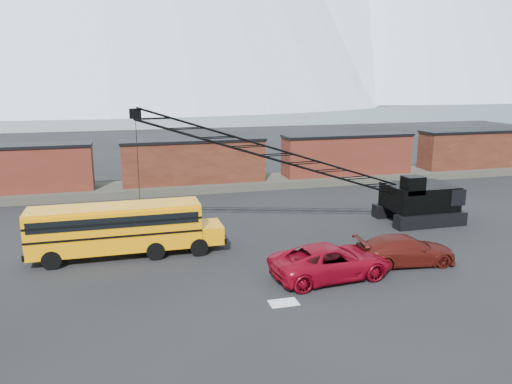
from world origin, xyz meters
TOP-DOWN VIEW (x-y plane):
  - ground at (0.00, 0.00)m, footprint 160.00×160.00m
  - gravel_berm at (0.00, 22.00)m, footprint 120.00×5.00m
  - boxcar_west_near at (-16.00, 22.00)m, footprint 13.70×3.10m
  - boxcar_mid at (0.00, 22.00)m, footprint 13.70×3.10m
  - boxcar_east_near at (16.00, 22.00)m, footprint 13.70×3.10m
  - boxcar_east_far at (32.00, 22.00)m, footprint 13.70×3.10m
  - snow_patch at (0.50, -4.00)m, footprint 1.40×0.90m
  - school_bus at (-6.88, 4.70)m, footprint 11.65×2.65m
  - red_pickup at (3.95, -1.67)m, footprint 6.93×3.70m
  - maroon_suv at (8.94, -0.93)m, footprint 6.05×2.93m
  - crawler_crane at (5.09, 6.47)m, footprint 23.69×4.20m

SIDE VIEW (x-z plane):
  - ground at x=0.00m, z-range 0.00..0.00m
  - snow_patch at x=0.50m, z-range 0.00..0.02m
  - gravel_berm at x=0.00m, z-range 0.00..0.70m
  - maroon_suv at x=8.94m, z-range 0.00..1.70m
  - red_pickup at x=3.95m, z-range 0.00..1.85m
  - school_bus at x=-6.88m, z-range 0.20..3.39m
  - boxcar_west_near at x=-16.00m, z-range 0.68..4.85m
  - boxcar_mid at x=0.00m, z-range 0.68..4.85m
  - boxcar_east_near at x=16.00m, z-range 0.68..4.85m
  - boxcar_east_far at x=32.00m, z-range 0.68..4.85m
  - crawler_crane at x=5.09m, z-range 0.48..9.49m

